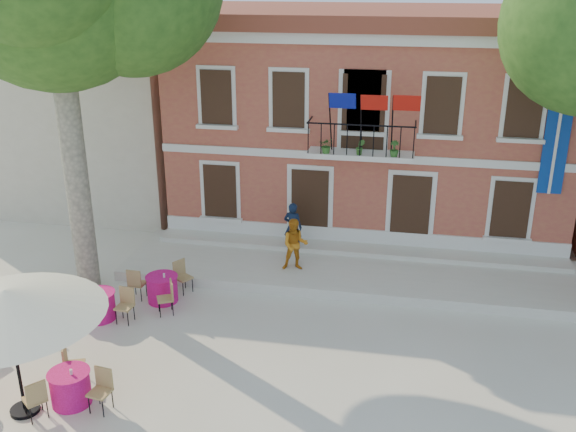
% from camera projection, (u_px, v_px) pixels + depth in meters
% --- Properties ---
extents(ground, '(90.00, 90.00, 0.00)m').
position_uv_depth(ground, '(255.00, 346.00, 15.90)').
color(ground, beige).
rests_on(ground, ground).
extents(main_building, '(13.50, 9.59, 7.50)m').
position_uv_depth(main_building, '(371.00, 115.00, 23.35)').
color(main_building, '#B56241').
rests_on(main_building, ground).
extents(neighbor_west, '(9.40, 9.40, 6.40)m').
position_uv_depth(neighbor_west, '(93.00, 112.00, 26.51)').
color(neighbor_west, beige).
rests_on(neighbor_west, ground).
extents(terrace, '(14.00, 3.40, 0.30)m').
position_uv_depth(terrace, '(353.00, 271.00, 19.53)').
color(terrace, silver).
rests_on(terrace, ground).
extents(patio_umbrella, '(3.86, 3.86, 2.87)m').
position_uv_depth(patio_umbrella, '(6.00, 303.00, 12.62)').
color(patio_umbrella, black).
rests_on(patio_umbrella, ground).
extents(pedestrian_navy, '(0.65, 0.48, 1.63)m').
position_uv_depth(pedestrian_navy, '(293.00, 227.00, 20.26)').
color(pedestrian_navy, '#0F1B33').
rests_on(pedestrian_navy, terrace).
extents(pedestrian_orange, '(0.88, 0.74, 1.60)m').
position_uv_depth(pedestrian_orange, '(295.00, 245.00, 19.02)').
color(pedestrian_orange, orange).
rests_on(pedestrian_orange, terrace).
extents(cafe_table_1, '(1.75, 1.85, 0.95)m').
position_uv_depth(cafe_table_1, '(70.00, 386.00, 13.66)').
color(cafe_table_1, '#F0169B').
rests_on(cafe_table_1, ground).
extents(cafe_table_3, '(1.66, 1.87, 0.95)m').
position_uv_depth(cafe_table_3, '(162.00, 287.00, 17.91)').
color(cafe_table_3, '#F0169B').
rests_on(cafe_table_3, ground).
extents(cafe_table_4, '(1.95, 0.90, 0.95)m').
position_uv_depth(cafe_table_4, '(99.00, 304.00, 17.01)').
color(cafe_table_4, '#F0169B').
rests_on(cafe_table_4, ground).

